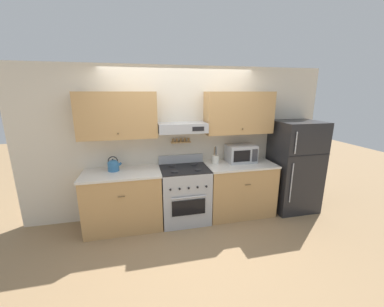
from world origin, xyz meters
name	(u,v)px	position (x,y,z in m)	size (l,w,h in m)	color
ground_plane	(189,229)	(0.00, 0.00, 0.00)	(16.00, 16.00, 0.00)	#937551
wall_back	(181,133)	(0.00, 0.63, 1.45)	(5.20, 0.46, 2.55)	beige
counter_left	(123,200)	(-0.99, 0.34, 0.47)	(1.20, 0.67, 0.93)	tan
counter_right	(239,189)	(0.99, 0.34, 0.47)	(1.19, 0.67, 0.93)	tan
stove_range	(185,194)	(0.00, 0.33, 0.47)	(0.78, 0.68, 1.07)	#ADAFB5
refrigerator	(294,166)	(2.04, 0.30, 0.82)	(0.79, 0.72, 1.64)	#232326
tea_kettle	(113,165)	(-1.11, 0.44, 1.02)	(0.22, 0.17, 0.24)	teal
microwave	(241,153)	(1.04, 0.46, 1.08)	(0.49, 0.36, 0.30)	#ADAFB5
utensil_crock	(215,159)	(0.57, 0.44, 1.01)	(0.13, 0.13, 0.30)	silver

